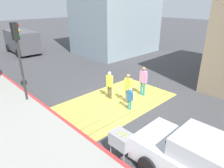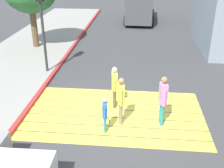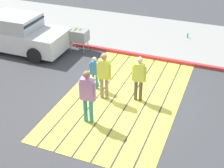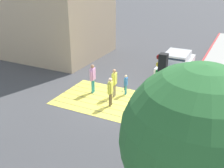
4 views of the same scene
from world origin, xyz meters
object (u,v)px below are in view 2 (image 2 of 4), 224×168
Objects in this scene: van_down_street at (140,6)px; pedestrian_child_with_racket at (105,113)px; pedestrian_adult_trailing at (121,98)px; pedestrian_adult_lead at (115,84)px; traffic_light_corner at (41,10)px; pedestrian_adult_side at (163,97)px.

van_down_street is 4.24× the size of pedestrian_child_with_racket.
pedestrian_adult_lead is at bearing 105.74° from pedestrian_adult_trailing.
traffic_light_corner reaches higher than pedestrian_adult_side.
van_down_street reaches higher than pedestrian_adult_lead.
pedestrian_adult_lead is at bearing 84.35° from pedestrian_child_with_racket.
pedestrian_adult_lead is at bearing -93.37° from van_down_street.
pedestrian_adult_side is at bearing -86.99° from van_down_street.
pedestrian_child_with_racket is (-0.16, -1.64, -0.25)m from pedestrian_adult_lead.
pedestrian_adult_side is at bearing -37.55° from traffic_light_corner.
van_down_street reaches higher than pedestrian_child_with_racket.
pedestrian_adult_trailing reaches higher than pedestrian_child_with_racket.
pedestrian_adult_lead is 0.96× the size of pedestrian_adult_trailing.
pedestrian_adult_side is (1.38, 0.06, 0.05)m from pedestrian_adult_trailing.
traffic_light_corner is at bearing 133.33° from pedestrian_adult_trailing.
pedestrian_adult_trailing reaches higher than pedestrian_adult_lead.
pedestrian_adult_lead is 1.14m from pedestrian_adult_trailing.
pedestrian_adult_side reaches higher than pedestrian_adult_lead.
traffic_light_corner is at bearing 126.09° from pedestrian_child_with_racket.
van_down_street is 2.98× the size of pedestrian_adult_side.
pedestrian_adult_lead is 0.92× the size of pedestrian_adult_side.
traffic_light_corner is 2.61× the size of pedestrian_adult_lead.
pedestrian_adult_lead reaches higher than pedestrian_child_with_racket.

